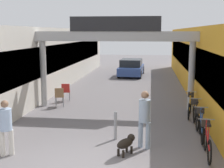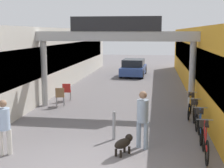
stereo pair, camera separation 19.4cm
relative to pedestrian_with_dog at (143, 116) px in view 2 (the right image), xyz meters
The scene contains 15 objects.
ground_plane 2.34m from the pedestrian_with_dog, 132.23° to the right, with size 80.00×80.00×0.00m, color slate.
storefront_left 11.49m from the pedestrian_with_dog, 124.66° to the left, with size 3.00×26.00×3.65m.
storefront_right 10.15m from the pedestrian_with_dog, 68.75° to the left, with size 3.00×26.00×3.65m.
arcade_sign_gateway 5.40m from the pedestrian_with_dog, 106.40° to the left, with size 7.40×0.47×4.09m.
pedestrian_with_dog is the anchor object (origin of this frame).
pedestrian_companion 3.94m from the pedestrian_with_dog, 164.55° to the right, with size 0.45×0.45×1.58m.
dog_on_leash 0.99m from the pedestrian_with_dog, 131.94° to the right, with size 0.60×0.74×0.53m.
bicycle_red_nearest 1.87m from the pedestrian_with_dog, 11.71° to the right, with size 0.46×1.69×0.98m.
bicycle_blue_second 2.20m from the pedestrian_with_dog, 31.59° to the left, with size 0.46×1.69×0.98m.
bicycle_black_third 3.11m from the pedestrian_with_dog, 53.63° to the left, with size 0.46×1.69×0.98m.
bicycle_orange_farthest 4.28m from the pedestrian_with_dog, 65.28° to the left, with size 0.48×1.67×0.98m.
bollard_post_metal 1.25m from the pedestrian_with_dog, 145.47° to the left, with size 0.10×0.10×0.94m.
cafe_chair_wood_nearer 6.24m from the pedestrian_with_dog, 130.10° to the left, with size 0.48×0.48×0.89m.
cafe_chair_red_farther 7.21m from the pedestrian_with_dog, 124.14° to the left, with size 0.47×0.47×0.89m.
parked_car_blue 15.55m from the pedestrian_with_dog, 95.07° to the left, with size 1.94×4.07×1.33m.
Camera 2 is at (1.77, -7.32, 3.42)m, focal length 50.00 mm.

